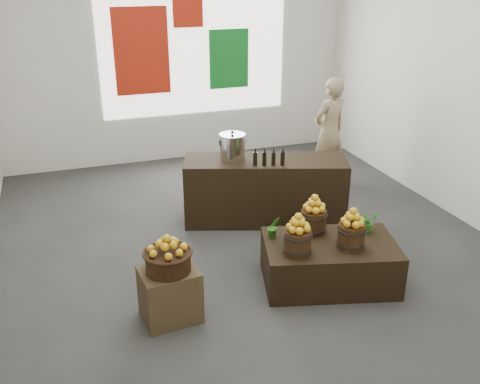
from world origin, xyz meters
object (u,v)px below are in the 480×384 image
object	(u,v)px
crate	(170,295)
stock_pot_left	(232,148)
counter	(265,190)
display_table	(329,262)
shopper	(329,131)
wicker_basket	(168,262)

from	to	relation	value
crate	stock_pot_left	size ratio (longest dim) A/B	1.64
counter	stock_pot_left	world-z (taller)	stock_pot_left
crate	display_table	size ratio (longest dim) A/B	0.38
crate	shopper	world-z (taller)	shopper
display_table	counter	bearing A→B (deg)	107.85
wicker_basket	stock_pot_left	xyz separation A→B (m)	(1.27, 1.89, 0.39)
wicker_basket	display_table	xyz separation A→B (m)	(1.76, 0.07, -0.39)
stock_pot_left	wicker_basket	bearing A→B (deg)	-123.86
stock_pot_left	shopper	size ratio (longest dim) A/B	0.20
display_table	stock_pot_left	world-z (taller)	stock_pot_left
display_table	counter	world-z (taller)	counter
display_table	shopper	world-z (taller)	shopper
display_table	stock_pot_left	size ratio (longest dim) A/B	4.28
wicker_basket	stock_pot_left	world-z (taller)	stock_pot_left
stock_pot_left	counter	bearing A→B (deg)	-18.72
display_table	counter	distance (m)	1.69
wicker_basket	counter	distance (m)	2.44
display_table	shopper	xyz separation A→B (m)	(1.36, 2.65, 0.59)
wicker_basket	shopper	distance (m)	4.15
counter	display_table	bearing A→B (deg)	-68.39
counter	crate	bearing A→B (deg)	-115.04
wicker_basket	shopper	bearing A→B (deg)	41.11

